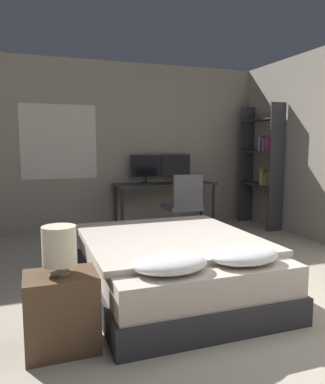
{
  "coord_description": "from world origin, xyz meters",
  "views": [
    {
      "loc": [
        -1.64,
        -1.99,
        1.36
      ],
      "look_at": [
        0.0,
        2.65,
        0.75
      ],
      "focal_mm": 35.0,
      "sensor_mm": 36.0,
      "label": 1
    }
  ],
  "objects_px": {
    "bed": "(173,265)",
    "bookshelf": "(264,161)",
    "computer_mouse": "(185,182)",
    "keyboard": "(169,184)",
    "monitor_right": "(176,166)",
    "office_chair": "(183,211)",
    "bedside_lamp": "(59,246)",
    "nightstand": "(62,312)",
    "monitor_left": "(146,167)",
    "desk": "(165,189)"
  },
  "relations": [
    {
      "from": "monitor_left",
      "to": "monitor_right",
      "type": "height_order",
      "value": "same"
    },
    {
      "from": "bed",
      "to": "monitor_right",
      "type": "bearing_deg",
      "value": 68.05
    },
    {
      "from": "office_chair",
      "to": "bed",
      "type": "bearing_deg",
      "value": -115.1
    },
    {
      "from": "bed",
      "to": "monitor_left",
      "type": "height_order",
      "value": "monitor_left"
    },
    {
      "from": "keyboard",
      "to": "computer_mouse",
      "type": "distance_m",
      "value": 0.29
    },
    {
      "from": "keyboard",
      "to": "office_chair",
      "type": "xyz_separation_m",
      "value": [
        0.04,
        -0.51,
        -0.36
      ]
    },
    {
      "from": "bedside_lamp",
      "to": "monitor_right",
      "type": "relative_size",
      "value": 0.63
    },
    {
      "from": "bed",
      "to": "monitor_right",
      "type": "xyz_separation_m",
      "value": [
        1.13,
        2.8,
        0.75
      ]
    },
    {
      "from": "bedside_lamp",
      "to": "bed",
      "type": "bearing_deg",
      "value": 31.74
    },
    {
      "from": "bookshelf",
      "to": "bedside_lamp",
      "type": "bearing_deg",
      "value": -141.22
    },
    {
      "from": "bedside_lamp",
      "to": "monitor_right",
      "type": "height_order",
      "value": "monitor_right"
    },
    {
      "from": "bedside_lamp",
      "to": "desk",
      "type": "xyz_separation_m",
      "value": [
        1.91,
        3.27,
        -0.05
      ]
    },
    {
      "from": "bed",
      "to": "keyboard",
      "type": "bearing_deg",
      "value": 70.56
    },
    {
      "from": "monitor_right",
      "to": "bookshelf",
      "type": "bearing_deg",
      "value": -26.01
    },
    {
      "from": "bed",
      "to": "computer_mouse",
      "type": "distance_m",
      "value": 2.74
    },
    {
      "from": "office_chair",
      "to": "bookshelf",
      "type": "relative_size",
      "value": 0.47
    },
    {
      "from": "keyboard",
      "to": "computer_mouse",
      "type": "height_order",
      "value": "computer_mouse"
    },
    {
      "from": "desk",
      "to": "office_chair",
      "type": "height_order",
      "value": "office_chair"
    },
    {
      "from": "nightstand",
      "to": "desk",
      "type": "distance_m",
      "value": 3.81
    },
    {
      "from": "bed",
      "to": "computer_mouse",
      "type": "height_order",
      "value": "computer_mouse"
    },
    {
      "from": "desk",
      "to": "monitor_right",
      "type": "height_order",
      "value": "monitor_right"
    },
    {
      "from": "computer_mouse",
      "to": "bedside_lamp",
      "type": "bearing_deg",
      "value": -125.5
    },
    {
      "from": "bed",
      "to": "bookshelf",
      "type": "height_order",
      "value": "bookshelf"
    },
    {
      "from": "desk",
      "to": "office_chair",
      "type": "bearing_deg",
      "value": -86.59
    },
    {
      "from": "bed",
      "to": "bookshelf",
      "type": "xyz_separation_m",
      "value": [
        2.44,
        2.16,
        0.85
      ]
    },
    {
      "from": "monitor_left",
      "to": "computer_mouse",
      "type": "distance_m",
      "value": 0.71
    },
    {
      "from": "bed",
      "to": "nightstand",
      "type": "relative_size",
      "value": 3.77
    },
    {
      "from": "nightstand",
      "to": "computer_mouse",
      "type": "distance_m",
      "value": 3.83
    },
    {
      "from": "nightstand",
      "to": "keyboard",
      "type": "relative_size",
      "value": 1.3
    },
    {
      "from": "bed",
      "to": "office_chair",
      "type": "xyz_separation_m",
      "value": [
        0.9,
        1.93,
        0.14
      ]
    },
    {
      "from": "computer_mouse",
      "to": "bookshelf",
      "type": "height_order",
      "value": "bookshelf"
    },
    {
      "from": "bookshelf",
      "to": "desk",
      "type": "bearing_deg",
      "value": 163.81
    },
    {
      "from": "monitor_right",
      "to": "office_chair",
      "type": "bearing_deg",
      "value": -104.52
    },
    {
      "from": "keyboard",
      "to": "bed",
      "type": "bearing_deg",
      "value": -109.44
    },
    {
      "from": "monitor_left",
      "to": "bookshelf",
      "type": "bearing_deg",
      "value": -19.13
    },
    {
      "from": "nightstand",
      "to": "desk",
      "type": "relative_size",
      "value": 0.32
    },
    {
      "from": "bed",
      "to": "monitor_right",
      "type": "distance_m",
      "value": 3.11
    },
    {
      "from": "bed",
      "to": "bookshelf",
      "type": "relative_size",
      "value": 0.97
    },
    {
      "from": "nightstand",
      "to": "office_chair",
      "type": "distance_m",
      "value": 3.24
    },
    {
      "from": "keyboard",
      "to": "office_chair",
      "type": "height_order",
      "value": "office_chair"
    },
    {
      "from": "computer_mouse",
      "to": "keyboard",
      "type": "bearing_deg",
      "value": 180.0
    },
    {
      "from": "keyboard",
      "to": "bookshelf",
      "type": "bearing_deg",
      "value": -10.05
    },
    {
      "from": "bed",
      "to": "monitor_right",
      "type": "height_order",
      "value": "monitor_right"
    },
    {
      "from": "bed",
      "to": "computer_mouse",
      "type": "relative_size",
      "value": 28.11
    },
    {
      "from": "bedside_lamp",
      "to": "nightstand",
      "type": "bearing_deg",
      "value": 0.0
    },
    {
      "from": "bed",
      "to": "keyboard",
      "type": "xyz_separation_m",
      "value": [
        0.86,
        2.44,
        0.5
      ]
    },
    {
      "from": "computer_mouse",
      "to": "office_chair",
      "type": "distance_m",
      "value": 0.68
    },
    {
      "from": "nightstand",
      "to": "monitor_right",
      "type": "xyz_separation_m",
      "value": [
        2.18,
        3.45,
        0.75
      ]
    },
    {
      "from": "computer_mouse",
      "to": "nightstand",
      "type": "bearing_deg",
      "value": -125.5
    },
    {
      "from": "bed",
      "to": "bedside_lamp",
      "type": "xyz_separation_m",
      "value": [
        -1.05,
        -0.65,
        0.45
      ]
    }
  ]
}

